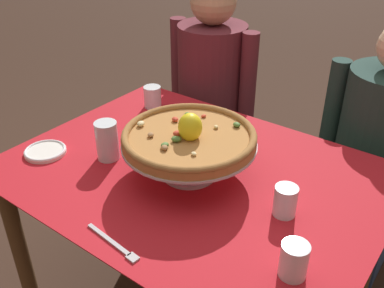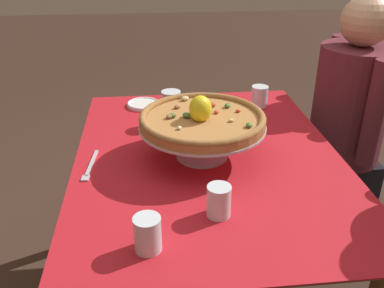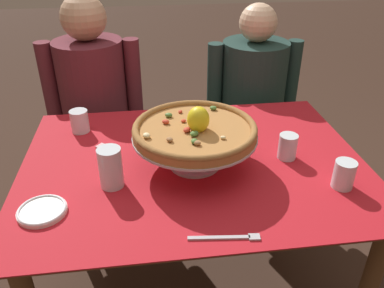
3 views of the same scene
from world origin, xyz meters
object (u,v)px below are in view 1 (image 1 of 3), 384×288
at_px(diner_right, 375,162).
at_px(pizza, 188,136).
at_px(water_glass_side_right, 285,203).
at_px(sugar_packet, 147,126).
at_px(water_glass_back_left, 153,98).
at_px(diner_left, 211,104).
at_px(water_glass_side_left, 107,143).
at_px(side_plate, 45,151).
at_px(dinner_fork, 115,244).
at_px(pizza_stand, 188,150).
at_px(water_glass_front_right, 294,262).

bearing_deg(diner_right, pizza, -119.71).
bearing_deg(water_glass_side_right, sugar_packet, 166.38).
height_order(water_glass_back_left, diner_left, diner_left).
distance_m(pizza, water_glass_back_left, 0.55).
bearing_deg(water_glass_back_left, water_glass_side_right, -21.90).
height_order(water_glass_side_left, diner_left, diner_left).
relative_size(side_plate, dinner_fork, 0.73).
bearing_deg(pizza, dinner_fork, -83.46).
height_order(water_glass_side_right, sugar_packet, water_glass_side_right).
bearing_deg(dinner_fork, water_glass_side_right, 51.95).
xyz_separation_m(pizza, sugar_packet, (-0.33, 0.17, -0.14)).
distance_m(sugar_packet, diner_left, 0.60).
relative_size(water_glass_back_left, diner_left, 0.08).
xyz_separation_m(water_glass_side_left, side_plate, (-0.21, -0.12, -0.05)).
relative_size(water_glass_back_left, side_plate, 0.63).
bearing_deg(sugar_packet, pizza, -26.76).
bearing_deg(pizza_stand, pizza, -50.04).
bearing_deg(pizza, side_plate, -157.39).
bearing_deg(diner_right, pizza_stand, -119.75).
height_order(pizza_stand, water_glass_side_left, water_glass_side_left).
relative_size(dinner_fork, diner_right, 0.18).
relative_size(pizza, water_glass_front_right, 4.51).
distance_m(water_glass_back_left, diner_left, 0.47).
bearing_deg(pizza, sugar_packet, 153.24).
bearing_deg(water_glass_back_left, water_glass_side_left, -70.00).
distance_m(pizza_stand, water_glass_back_left, 0.54).
xyz_separation_m(pizza, dinner_fork, (0.04, -0.39, -0.14)).
bearing_deg(water_glass_side_left, dinner_fork, -41.99).
bearing_deg(water_glass_side_right, water_glass_side_left, -171.77).
bearing_deg(side_plate, water_glass_back_left, 83.73).
distance_m(water_glass_side_right, side_plate, 0.87).
relative_size(water_glass_front_right, water_glass_back_left, 1.03).
bearing_deg(water_glass_side_right, water_glass_back_left, 158.10).
height_order(water_glass_side_right, side_plate, water_glass_side_right).
height_order(dinner_fork, sugar_packet, dinner_fork).
bearing_deg(pizza_stand, diner_left, 119.27).
bearing_deg(sugar_packet, water_glass_side_left, -79.50).
bearing_deg(diner_left, water_glass_front_right, -46.73).
bearing_deg(water_glass_side_right, diner_left, 135.88).
bearing_deg(water_glass_back_left, pizza_stand, -36.18).
relative_size(pizza_stand, water_glass_front_right, 4.57).
xyz_separation_m(water_glass_back_left, water_glass_side_right, (0.78, -0.31, -0.00)).
relative_size(pizza, water_glass_back_left, 4.63).
bearing_deg(water_glass_side_right, pizza_stand, -179.61).
distance_m(water_glass_side_left, side_plate, 0.24).
bearing_deg(sugar_packet, diner_right, 37.28).
bearing_deg(pizza, water_glass_side_right, 0.47).
relative_size(water_glass_side_left, side_plate, 0.94).
height_order(water_glass_side_right, diner_right, diner_right).
xyz_separation_m(pizza_stand, sugar_packet, (-0.33, 0.17, -0.09)).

